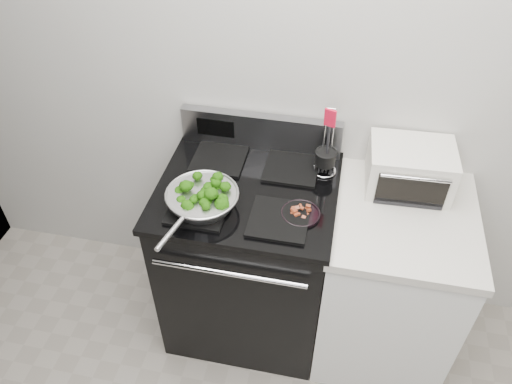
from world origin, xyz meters
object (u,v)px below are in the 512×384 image
(utensil_holder, at_px, (325,161))
(bacon_plate, at_px, (301,212))
(gas_range, at_px, (248,257))
(skillet, at_px, (202,199))
(toaster_oven, at_px, (410,168))

(utensil_holder, bearing_deg, bacon_plate, -83.70)
(gas_range, bearing_deg, skillet, -134.13)
(skillet, bearing_deg, utensil_holder, 49.36)
(skillet, height_order, bacon_plate, skillet)
(skillet, relative_size, utensil_holder, 1.41)
(utensil_holder, distance_m, toaster_oven, 0.37)
(toaster_oven, bearing_deg, bacon_plate, -146.88)
(gas_range, height_order, utensil_holder, utensil_holder)
(gas_range, xyz_separation_m, toaster_oven, (0.68, 0.19, 0.54))
(bacon_plate, relative_size, toaster_oven, 0.44)
(utensil_holder, xyz_separation_m, toaster_oven, (0.37, 0.01, 0.01))
(gas_range, relative_size, utensil_holder, 3.33)
(skillet, bearing_deg, gas_range, 59.69)
(gas_range, distance_m, bacon_plate, 0.56)
(utensil_holder, bearing_deg, toaster_oven, 19.95)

